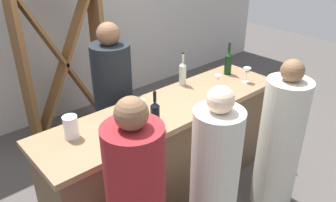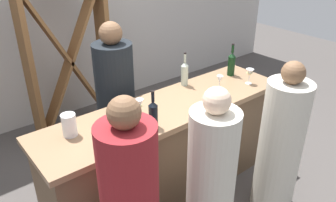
{
  "view_description": "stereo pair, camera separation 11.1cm",
  "coord_description": "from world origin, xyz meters",
  "px_view_note": "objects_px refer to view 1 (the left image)",
  "views": [
    {
      "loc": [
        -1.74,
        -2.0,
        2.4
      ],
      "look_at": [
        0.0,
        0.0,
        1.02
      ],
      "focal_mm": 36.67,
      "sensor_mm": 36.0,
      "label": 1
    },
    {
      "loc": [
        -1.66,
        -2.07,
        2.4
      ],
      "look_at": [
        0.0,
        0.0,
        1.02
      ],
      "focal_mm": 36.67,
      "sensor_mm": 36.0,
      "label": 2
    }
  ],
  "objects_px": {
    "person_left_guest": "(279,144)",
    "wine_glass_near_left": "(247,72)",
    "wine_bottle_center_dark_green": "(228,62)",
    "wine_bottle_leftmost_near_black": "(155,114)",
    "wine_glass_near_right": "(140,106)",
    "person_center_guest": "(214,181)",
    "person_server_behind": "(114,107)",
    "wine_rack": "(64,63)",
    "water_pitcher": "(71,127)",
    "wine_bottle_second_left_clear_pale": "(183,73)",
    "wine_glass_near_center": "(218,79)"
  },
  "relations": [
    {
      "from": "person_server_behind",
      "to": "water_pitcher",
      "type": "bearing_deg",
      "value": -52.41
    },
    {
      "from": "person_left_guest",
      "to": "person_server_behind",
      "type": "height_order",
      "value": "person_server_behind"
    },
    {
      "from": "person_left_guest",
      "to": "wine_glass_near_left",
      "type": "bearing_deg",
      "value": -13.18
    },
    {
      "from": "wine_rack",
      "to": "wine_bottle_second_left_clear_pale",
      "type": "xyz_separation_m",
      "value": [
        0.59,
        -1.41,
        0.16
      ]
    },
    {
      "from": "wine_rack",
      "to": "wine_glass_near_right",
      "type": "relative_size",
      "value": 11.85
    },
    {
      "from": "wine_bottle_second_left_clear_pale",
      "to": "wine_glass_near_left",
      "type": "relative_size",
      "value": 2.18
    },
    {
      "from": "wine_bottle_center_dark_green",
      "to": "person_center_guest",
      "type": "distance_m",
      "value": 1.46
    },
    {
      "from": "person_left_guest",
      "to": "person_center_guest",
      "type": "distance_m",
      "value": 0.81
    },
    {
      "from": "person_center_guest",
      "to": "person_server_behind",
      "type": "distance_m",
      "value": 1.38
    },
    {
      "from": "water_pitcher",
      "to": "person_server_behind",
      "type": "bearing_deg",
      "value": 38.24
    },
    {
      "from": "wine_bottle_leftmost_near_black",
      "to": "wine_glass_near_right",
      "type": "distance_m",
      "value": 0.2
    },
    {
      "from": "wine_bottle_center_dark_green",
      "to": "wine_glass_near_center",
      "type": "height_order",
      "value": "wine_bottle_center_dark_green"
    },
    {
      "from": "wine_rack",
      "to": "person_server_behind",
      "type": "distance_m",
      "value": 1.0
    },
    {
      "from": "wine_bottle_center_dark_green",
      "to": "wine_glass_near_left",
      "type": "height_order",
      "value": "wine_bottle_center_dark_green"
    },
    {
      "from": "water_pitcher",
      "to": "wine_rack",
      "type": "bearing_deg",
      "value": 66.16
    },
    {
      "from": "wine_rack",
      "to": "wine_glass_near_left",
      "type": "relative_size",
      "value": 12.03
    },
    {
      "from": "wine_bottle_second_left_clear_pale",
      "to": "wine_glass_near_right",
      "type": "relative_size",
      "value": 2.14
    },
    {
      "from": "wine_glass_near_center",
      "to": "person_center_guest",
      "type": "xyz_separation_m",
      "value": [
        -0.75,
        -0.67,
        -0.4
      ]
    },
    {
      "from": "wine_glass_near_center",
      "to": "wine_bottle_leftmost_near_black",
      "type": "bearing_deg",
      "value": -170.35
    },
    {
      "from": "wine_glass_near_center",
      "to": "person_server_behind",
      "type": "xyz_separation_m",
      "value": [
        -0.74,
        0.71,
        -0.33
      ]
    },
    {
      "from": "wine_bottle_leftmost_near_black",
      "to": "wine_glass_near_right",
      "type": "relative_size",
      "value": 1.99
    },
    {
      "from": "person_center_guest",
      "to": "wine_bottle_leftmost_near_black",
      "type": "bearing_deg",
      "value": 11.38
    },
    {
      "from": "wine_bottle_leftmost_near_black",
      "to": "person_center_guest",
      "type": "xyz_separation_m",
      "value": [
        0.15,
        -0.51,
        -0.42
      ]
    },
    {
      "from": "wine_bottle_second_left_clear_pale",
      "to": "wine_bottle_center_dark_green",
      "type": "relative_size",
      "value": 0.99
    },
    {
      "from": "wine_glass_near_center",
      "to": "wine_glass_near_right",
      "type": "distance_m",
      "value": 0.89
    },
    {
      "from": "wine_bottle_leftmost_near_black",
      "to": "person_center_guest",
      "type": "height_order",
      "value": "person_center_guest"
    },
    {
      "from": "wine_glass_near_center",
      "to": "person_left_guest",
      "type": "relative_size",
      "value": 0.1
    },
    {
      "from": "wine_bottle_second_left_clear_pale",
      "to": "wine_glass_near_right",
      "type": "xyz_separation_m",
      "value": [
        -0.7,
        -0.24,
        -0.02
      ]
    },
    {
      "from": "wine_glass_near_left",
      "to": "person_server_behind",
      "type": "bearing_deg",
      "value": 143.22
    },
    {
      "from": "wine_bottle_leftmost_near_black",
      "to": "person_server_behind",
      "type": "relative_size",
      "value": 0.2
    },
    {
      "from": "wine_bottle_leftmost_near_black",
      "to": "wine_bottle_center_dark_green",
      "type": "bearing_deg",
      "value": 14.62
    },
    {
      "from": "wine_bottle_second_left_clear_pale",
      "to": "wine_glass_near_center",
      "type": "xyz_separation_m",
      "value": [
        0.19,
        -0.29,
        -0.03
      ]
    },
    {
      "from": "person_server_behind",
      "to": "wine_glass_near_right",
      "type": "bearing_deg",
      "value": -13.62
    },
    {
      "from": "wine_bottle_center_dark_green",
      "to": "person_center_guest",
      "type": "bearing_deg",
      "value": -142.82
    },
    {
      "from": "wine_rack",
      "to": "wine_glass_near_left",
      "type": "distance_m",
      "value": 2.1
    },
    {
      "from": "wine_glass_near_right",
      "to": "person_left_guest",
      "type": "distance_m",
      "value": 1.28
    },
    {
      "from": "wine_glass_near_left",
      "to": "wine_glass_near_center",
      "type": "xyz_separation_m",
      "value": [
        -0.33,
        0.09,
        -0.01
      ]
    },
    {
      "from": "wine_bottle_leftmost_near_black",
      "to": "person_center_guest",
      "type": "bearing_deg",
      "value": -74.15
    },
    {
      "from": "wine_bottle_center_dark_green",
      "to": "water_pitcher",
      "type": "height_order",
      "value": "wine_bottle_center_dark_green"
    },
    {
      "from": "wine_bottle_leftmost_near_black",
      "to": "wine_glass_near_left",
      "type": "xyz_separation_m",
      "value": [
        1.23,
        0.07,
        -0.01
      ]
    },
    {
      "from": "person_center_guest",
      "to": "person_server_behind",
      "type": "relative_size",
      "value": 0.91
    },
    {
      "from": "wine_rack",
      "to": "person_center_guest",
      "type": "bearing_deg",
      "value": -89.43
    },
    {
      "from": "water_pitcher",
      "to": "person_server_behind",
      "type": "height_order",
      "value": "person_server_behind"
    },
    {
      "from": "wine_bottle_leftmost_near_black",
      "to": "water_pitcher",
      "type": "relative_size",
      "value": 1.76
    },
    {
      "from": "wine_bottle_second_left_clear_pale",
      "to": "water_pitcher",
      "type": "bearing_deg",
      "value": -173.45
    },
    {
      "from": "wine_bottle_center_dark_green",
      "to": "wine_glass_near_left",
      "type": "distance_m",
      "value": 0.26
    },
    {
      "from": "person_center_guest",
      "to": "person_server_behind",
      "type": "xyz_separation_m",
      "value": [
        0.02,
        1.38,
        0.07
      ]
    },
    {
      "from": "wine_bottle_leftmost_near_black",
      "to": "person_left_guest",
      "type": "relative_size",
      "value": 0.22
    },
    {
      "from": "wine_rack",
      "to": "person_server_behind",
      "type": "xyz_separation_m",
      "value": [
        0.04,
        -0.98,
        -0.2
      ]
    },
    {
      "from": "wine_bottle_leftmost_near_black",
      "to": "wine_glass_near_center",
      "type": "height_order",
      "value": "wine_bottle_leftmost_near_black"
    }
  ]
}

